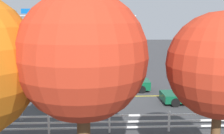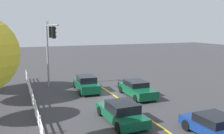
% 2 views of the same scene
% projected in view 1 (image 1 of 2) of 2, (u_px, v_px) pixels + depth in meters
% --- Properties ---
extents(ground_plane, '(120.00, 120.00, 0.00)m').
position_uv_depth(ground_plane, '(109.00, 96.00, 21.80)').
color(ground_plane, '#38383A').
extents(lane_center_stripe, '(28.00, 0.16, 0.01)m').
position_uv_depth(lane_center_stripe, '(159.00, 96.00, 21.98)').
color(lane_center_stripe, gold).
rests_on(lane_center_stripe, ground_plane).
extents(signal_assembly, '(7.00, 0.38, 6.65)m').
position_uv_depth(signal_assembly, '(51.00, 43.00, 15.94)').
color(signal_assembly, gray).
rests_on(signal_assembly, ground_plane).
extents(car_1, '(4.56, 2.04, 1.35)m').
position_uv_depth(car_1, '(194.00, 94.00, 20.07)').
color(car_1, '#0C4C2D').
rests_on(car_1, ground_plane).
extents(car_2, '(4.70, 2.06, 1.52)m').
position_uv_depth(car_2, '(79.00, 95.00, 19.69)').
color(car_2, '#0C4C2D').
rests_on(car_2, ground_plane).
extents(car_3, '(4.34, 2.15, 1.24)m').
position_uv_depth(car_3, '(224.00, 82.00, 24.18)').
color(car_3, navy).
rests_on(car_3, ground_plane).
extents(car_4, '(4.64, 2.00, 1.36)m').
position_uv_depth(car_4, '(122.00, 83.00, 23.47)').
color(car_4, '#0C4C2D').
rests_on(car_4, ground_plane).
extents(white_rail_fence, '(26.10, 0.10, 1.15)m').
position_uv_depth(white_rail_fence, '(169.00, 121.00, 14.95)').
color(white_rail_fence, white).
rests_on(white_rail_fence, ground_plane).
extents(tree_2, '(3.50, 3.50, 6.34)m').
position_uv_depth(tree_2, '(220.00, 66.00, 8.90)').
color(tree_2, brown).
rests_on(tree_2, ground_plane).
extents(tree_3, '(4.45, 4.45, 7.06)m').
position_uv_depth(tree_3, '(82.00, 57.00, 9.22)').
color(tree_3, brown).
rests_on(tree_3, ground_plane).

